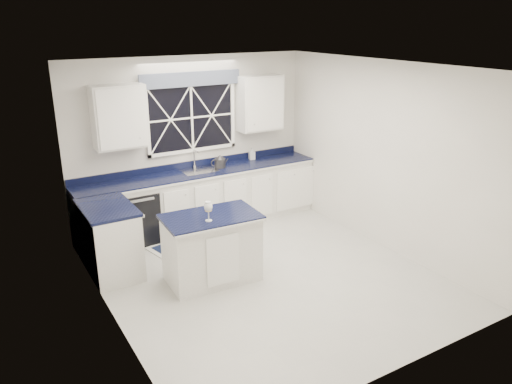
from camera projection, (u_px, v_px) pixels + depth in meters
ground at (265, 275)px, 6.62m from camera, size 4.50×4.50×0.00m
back_wall at (192, 142)px, 7.99m from camera, size 4.00×0.10×2.70m
base_cabinets at (187, 207)px, 7.75m from camera, size 3.99×1.60×0.90m
countertop at (201, 172)px, 7.89m from camera, size 3.98×0.64×0.04m
dishwasher at (135, 215)px, 7.53m from camera, size 0.60×0.58×0.82m
window at (192, 113)px, 7.80m from camera, size 1.65×0.09×1.26m
upper_cabinets at (195, 109)px, 7.68m from camera, size 3.10×0.34×0.90m
faucet at (195, 159)px, 7.99m from camera, size 0.05×0.20×0.30m
island at (212, 248)px, 6.38m from camera, size 1.24×0.79×0.89m
rug at (196, 244)px, 7.52m from camera, size 1.43×1.04×0.02m
kettle at (220, 162)px, 8.05m from camera, size 0.29×0.21×0.21m
wine_glass at (208, 208)px, 6.02m from camera, size 0.11×0.11×0.25m
soap_bottle at (252, 153)px, 8.51m from camera, size 0.11×0.11×0.20m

